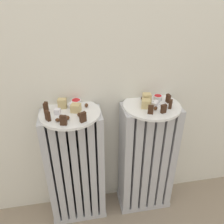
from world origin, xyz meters
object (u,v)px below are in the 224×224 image
object	(u,v)px
fork	(160,104)
plate_right	(152,106)
radiator_left	(76,169)
radiator_right	(146,160)
jam_bowl_left	(76,102)
jam_bowl_right	(158,97)
plate_left	(70,113)

from	to	relation	value
fork	plate_right	bearing A→B (deg)	173.07
radiator_left	fork	distance (m)	0.55
plate_right	radiator_right	bearing A→B (deg)	0.00
jam_bowl_left	jam_bowl_right	bearing A→B (deg)	-2.86
radiator_left	fork	bearing A→B (deg)	-0.67
plate_left	jam_bowl_left	size ratio (longest dim) A/B	5.82
fork	jam_bowl_left	bearing A→B (deg)	169.83
jam_bowl_right	fork	size ratio (longest dim) A/B	0.46
radiator_left	fork	size ratio (longest dim) A/B	7.09
radiator_right	jam_bowl_right	size ratio (longest dim) A/B	15.27
radiator_left	radiator_right	xyz separation A→B (m)	(0.39, 0.00, 0.00)
plate_right	fork	bearing A→B (deg)	-6.93
radiator_left	plate_right	world-z (taller)	plate_right
jam_bowl_left	radiator_right	bearing A→B (deg)	-10.54
jam_bowl_left	fork	xyz separation A→B (m)	(0.40, -0.07, -0.01)
plate_right	jam_bowl_right	bearing A→B (deg)	45.37
plate_left	plate_right	xyz separation A→B (m)	(0.39, 0.00, 0.00)
plate_left	fork	xyz separation A→B (m)	(0.43, -0.01, 0.01)
jam_bowl_left	fork	distance (m)	0.40
plate_left	fork	bearing A→B (deg)	-0.67
radiator_right	plate_left	distance (m)	0.52
radiator_left	fork	world-z (taller)	fork
plate_right	plate_left	bearing A→B (deg)	180.00
plate_right	fork	distance (m)	0.04
radiator_left	jam_bowl_left	world-z (taller)	jam_bowl_left
jam_bowl_right	fork	xyz separation A→B (m)	(-0.00, -0.05, -0.01)
radiator_right	radiator_left	bearing A→B (deg)	-180.00
radiator_left	radiator_right	world-z (taller)	same
radiator_left	plate_right	xyz separation A→B (m)	(0.39, 0.00, 0.34)
jam_bowl_right	plate_right	bearing A→B (deg)	-134.63
jam_bowl_right	fork	world-z (taller)	jam_bowl_right
radiator_right	plate_right	bearing A→B (deg)	180.00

